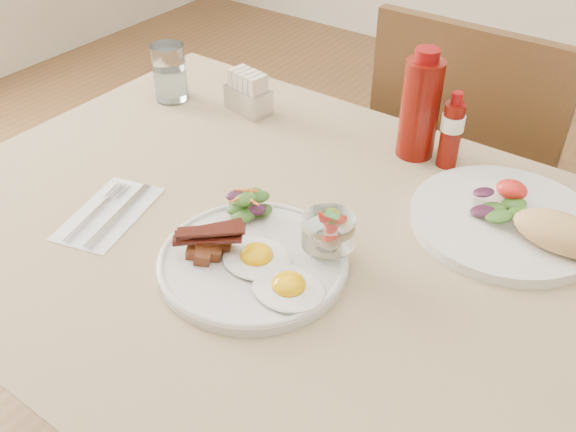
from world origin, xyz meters
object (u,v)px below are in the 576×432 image
(ketchup_bottle, at_px, (420,107))
(chair_far, at_px, (467,176))
(hot_sauce_bottle, at_px, (451,131))
(fruit_cup, at_px, (328,231))
(water_glass, at_px, (170,76))
(table, at_px, (315,289))
(main_plate, at_px, (253,263))
(sugar_caddy, at_px, (248,94))
(second_plate, at_px, (518,222))

(ketchup_bottle, bearing_deg, chair_far, 89.31)
(chair_far, xyz_separation_m, hot_sauce_bottle, (0.06, -0.33, 0.30))
(fruit_cup, height_order, water_glass, water_glass)
(table, relative_size, main_plate, 4.75)
(table, xyz_separation_m, chair_far, (0.00, 0.66, -0.14))
(chair_far, distance_m, ketchup_bottle, 0.46)
(table, height_order, sugar_caddy, sugar_caddy)
(table, bearing_deg, sugar_caddy, 141.66)
(table, xyz_separation_m, sugar_caddy, (-0.36, 0.28, 0.13))
(chair_far, bearing_deg, sugar_caddy, -133.40)
(second_plate, bearing_deg, chair_far, 117.63)
(chair_far, xyz_separation_m, second_plate, (0.23, -0.45, 0.25))
(table, relative_size, fruit_cup, 16.90)
(fruit_cup, xyz_separation_m, ketchup_bottle, (-0.04, 0.36, 0.04))
(main_plate, relative_size, sugar_caddy, 2.72)
(sugar_caddy, bearing_deg, main_plate, -41.31)
(table, distance_m, hot_sauce_bottle, 0.37)
(table, height_order, water_glass, water_glass)
(fruit_cup, relative_size, sugar_caddy, 0.77)
(second_plate, xyz_separation_m, water_glass, (-0.76, 0.02, 0.03))
(hot_sauce_bottle, height_order, water_glass, hot_sauce_bottle)
(ketchup_bottle, height_order, sugar_caddy, ketchup_bottle)
(hot_sauce_bottle, bearing_deg, water_glass, -170.39)
(main_plate, distance_m, ketchup_bottle, 0.44)
(hot_sauce_bottle, relative_size, sugar_caddy, 1.40)
(chair_far, bearing_deg, main_plate, -93.78)
(sugar_caddy, xyz_separation_m, water_glass, (-0.17, -0.05, 0.01))
(sugar_caddy, bearing_deg, second_plate, 2.66)
(chair_far, distance_m, fruit_cup, 0.74)
(chair_far, bearing_deg, hot_sauce_bottle, -79.55)
(chair_far, bearing_deg, table, -90.00)
(chair_far, xyz_separation_m, main_plate, (-0.05, -0.76, 0.24))
(chair_far, relative_size, second_plate, 2.94)
(main_plate, height_order, hot_sauce_bottle, hot_sauce_bottle)
(main_plate, relative_size, hot_sauce_bottle, 1.95)
(chair_far, height_order, main_plate, chair_far)
(ketchup_bottle, height_order, hot_sauce_bottle, ketchup_bottle)
(ketchup_bottle, bearing_deg, table, -89.32)
(fruit_cup, distance_m, water_glass, 0.62)
(chair_far, xyz_separation_m, water_glass, (-0.53, -0.43, 0.28))
(chair_far, distance_m, sugar_caddy, 0.59)
(water_glass, bearing_deg, sugar_caddy, 16.65)
(second_plate, bearing_deg, sugar_caddy, 173.37)
(main_plate, bearing_deg, hot_sauce_bottle, 75.38)
(hot_sauce_bottle, xyz_separation_m, sugar_caddy, (-0.42, -0.05, -0.03))
(chair_far, height_order, hot_sauce_bottle, chair_far)
(second_plate, relative_size, water_glass, 2.64)
(second_plate, xyz_separation_m, hot_sauce_bottle, (-0.17, 0.12, 0.05))
(main_plate, xyz_separation_m, ketchup_bottle, (0.05, 0.43, 0.09))
(hot_sauce_bottle, distance_m, water_glass, 0.60)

